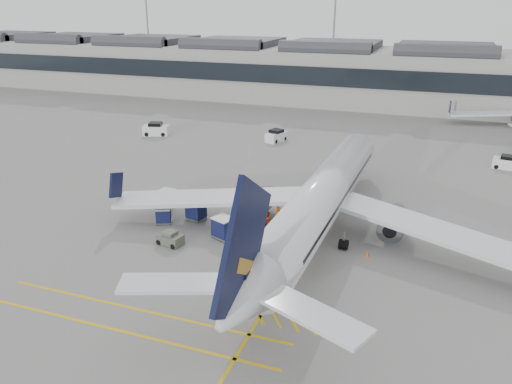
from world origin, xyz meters
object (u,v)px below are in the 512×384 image
(ramp_agent_a, at_px, (278,217))
(pushback_tug, at_px, (170,239))
(ramp_agent_b, at_px, (266,217))
(airliner_main, at_px, (320,200))
(baggage_cart_a, at_px, (223,227))
(belt_loader, at_px, (255,231))

(ramp_agent_a, relative_size, pushback_tug, 0.82)
(ramp_agent_a, relative_size, ramp_agent_b, 1.10)
(airliner_main, xyz_separation_m, pushback_tug, (-11.93, -6.42, -2.84))
(baggage_cart_a, bearing_deg, airliner_main, 46.51)
(airliner_main, bearing_deg, ramp_agent_b, 178.98)
(baggage_cart_a, distance_m, pushback_tug, 4.85)
(ramp_agent_a, bearing_deg, baggage_cart_a, -158.54)
(belt_loader, height_order, ramp_agent_a, ramp_agent_a)
(ramp_agent_b, bearing_deg, baggage_cart_a, 19.81)
(airliner_main, distance_m, baggage_cart_a, 9.08)
(baggage_cart_a, distance_m, ramp_agent_a, 5.67)
(ramp_agent_b, bearing_deg, belt_loader, 50.30)
(ramp_agent_a, distance_m, pushback_tug, 10.46)
(baggage_cart_a, xyz_separation_m, ramp_agent_b, (2.79, 3.89, -0.15))
(belt_loader, bearing_deg, airliner_main, 32.02)
(airliner_main, height_order, belt_loader, airliner_main)
(airliner_main, distance_m, pushback_tug, 13.84)
(airliner_main, height_order, pushback_tug, airliner_main)
(baggage_cart_a, relative_size, pushback_tug, 0.96)
(airliner_main, relative_size, pushback_tug, 17.76)
(airliner_main, distance_m, ramp_agent_a, 4.75)
(ramp_agent_b, bearing_deg, airliner_main, 142.72)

